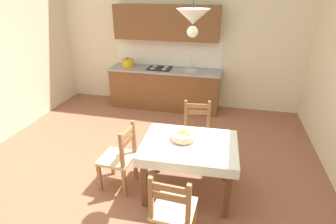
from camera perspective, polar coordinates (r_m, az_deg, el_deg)
name	(u,v)px	position (r m, az deg, el deg)	size (l,w,h in m)	color
ground_plane	(136,184)	(3.93, -6.90, -15.20)	(5.97, 6.56, 0.10)	#935B42
wall_back	(180,8)	(5.96, 2.56, 21.49)	(5.97, 0.12, 4.25)	beige
kitchen_cabinetry	(165,70)	(5.90, -0.65, 8.97)	(2.44, 0.63, 2.20)	brown
dining_table	(189,153)	(3.36, 4.57, -8.85)	(1.21, 0.94, 0.75)	brown
dining_chair_kitchen_side	(197,133)	(4.14, 6.16, -4.58)	(0.48, 0.48, 0.93)	#D1BC89
dining_chair_tv_side	(120,158)	(3.61, -10.39, -9.74)	(0.45, 0.45, 0.93)	#D1BC89
dining_chair_camera_side	(173,211)	(2.84, 1.10, -20.52)	(0.44, 0.44, 0.93)	#D1BC89
fruit_bowl	(183,136)	(3.31, 3.33, -5.17)	(0.30, 0.30, 0.12)	tan
pendant_lamp	(193,18)	(2.67, 5.42, 19.60)	(0.32, 0.32, 0.81)	black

